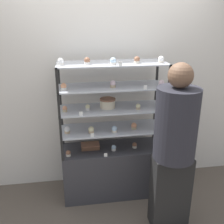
{
  "coord_description": "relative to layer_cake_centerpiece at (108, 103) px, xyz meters",
  "views": [
    {
      "loc": [
        -0.42,
        -2.73,
        2.09
      ],
      "look_at": [
        0.0,
        0.0,
        1.07
      ],
      "focal_mm": 42.0,
      "sensor_mm": 36.0,
      "label": 1
    }
  ],
  "objects": [
    {
      "name": "back_wall",
      "position": [
        0.05,
        0.34,
        0.13
      ],
      "size": [
        8.0,
        0.05,
        2.6
      ],
      "color": "silver",
      "rests_on": "ground_plane"
    },
    {
      "name": "price_tag_1",
      "position": [
        -0.2,
        -0.21,
        -0.28
      ],
      "size": [
        0.04,
        0.0,
        0.04
      ],
      "color": "white",
      "rests_on": "display_riser_lower"
    },
    {
      "name": "cupcake_15",
      "position": [
        0.56,
        -0.13,
        0.23
      ],
      "size": [
        0.06,
        0.06,
        0.08
      ],
      "color": "beige",
      "rests_on": "display_riser_upper"
    },
    {
      "name": "cupcake_9",
      "position": [
        -0.47,
        -0.06,
        -0.02
      ],
      "size": [
        0.05,
        0.05,
        0.06
      ],
      "color": "#CCB28C",
      "rests_on": "display_riser_middle"
    },
    {
      "name": "sheet_cake_frosted",
      "position": [
        -0.21,
        0.02,
        -0.53
      ],
      "size": [
        0.21,
        0.14,
        0.06
      ],
      "color": "brown",
      "rests_on": "display_base"
    },
    {
      "name": "cupcake_20",
      "position": [
        0.55,
        -0.1,
        0.48
      ],
      "size": [
        0.06,
        0.06,
        0.07
      ],
      "color": "beige",
      "rests_on": "display_riser_top"
    },
    {
      "name": "cupcake_8",
      "position": [
        0.56,
        -0.13,
        -0.27
      ],
      "size": [
        0.06,
        0.06,
        0.08
      ],
      "color": "white",
      "rests_on": "display_riser_lower"
    },
    {
      "name": "cupcake_0",
      "position": [
        -0.46,
        -0.13,
        -0.52
      ],
      "size": [
        0.05,
        0.05,
        0.07
      ],
      "color": "beige",
      "rests_on": "display_base"
    },
    {
      "name": "price_tag_3",
      "position": [
        0.37,
        -0.21,
        0.22
      ],
      "size": [
        0.04,
        0.0,
        0.04
      ],
      "color": "white",
      "rests_on": "display_riser_upper"
    },
    {
      "name": "cupcake_14",
      "position": [
        0.04,
        -0.08,
        0.23
      ],
      "size": [
        0.06,
        0.06,
        0.08
      ],
      "color": "#CCB28C",
      "rests_on": "display_riser_upper"
    },
    {
      "name": "cupcake_13",
      "position": [
        -0.47,
        -0.11,
        0.23
      ],
      "size": [
        0.06,
        0.06,
        0.08
      ],
      "color": "white",
      "rests_on": "display_riser_upper"
    },
    {
      "name": "cupcake_6",
      "position": [
        0.06,
        -0.12,
        -0.27
      ],
      "size": [
        0.06,
        0.06,
        0.08
      ],
      "color": "beige",
      "rests_on": "display_riser_lower"
    },
    {
      "name": "cupcake_16",
      "position": [
        -0.48,
        -0.08,
        0.48
      ],
      "size": [
        0.06,
        0.06,
        0.07
      ],
      "color": "white",
      "rests_on": "display_riser_top"
    },
    {
      "name": "layer_cake_centerpiece",
      "position": [
        0.0,
        0.0,
        0.0
      ],
      "size": [
        0.18,
        0.18,
        0.11
      ],
      "color": "beige",
      "rests_on": "display_riser_middle"
    },
    {
      "name": "cupcake_18",
      "position": [
        0.04,
        -0.12,
        0.48
      ],
      "size": [
        0.06,
        0.06,
        0.07
      ],
      "color": "white",
      "rests_on": "display_riser_top"
    },
    {
      "name": "cupcake_19",
      "position": [
        0.3,
        -0.09,
        0.48
      ],
      "size": [
        0.06,
        0.06,
        0.07
      ],
      "color": "beige",
      "rests_on": "display_riser_top"
    },
    {
      "name": "cupcake_7",
      "position": [
        0.29,
        -0.07,
        -0.27
      ],
      "size": [
        0.06,
        0.06,
        0.08
      ],
      "color": "#CCB28C",
      "rests_on": "display_riser_lower"
    },
    {
      "name": "display_riser_lower",
      "position": [
        0.05,
        -0.02,
        -0.32
      ],
      "size": [
        1.16,
        0.43,
        0.25
      ],
      "color": "black",
      "rests_on": "display_base"
    },
    {
      "name": "display_base",
      "position": [
        0.05,
        -0.02,
        -0.86
      ],
      "size": [
        1.16,
        0.43,
        0.61
      ],
      "color": "#333338",
      "rests_on": "ground_plane"
    },
    {
      "name": "cupcake_11",
      "position": [
        0.32,
        -0.11,
        -0.02
      ],
      "size": [
        0.05,
        0.05,
        0.06
      ],
      "color": "#CCB28C",
      "rests_on": "display_riser_middle"
    },
    {
      "name": "cupcake_2",
      "position": [
        0.31,
        -0.05,
        -0.52
      ],
      "size": [
        0.05,
        0.05,
        0.07
      ],
      "color": "beige",
      "rests_on": "display_base"
    },
    {
      "name": "price_tag_2",
      "position": [
        -0.31,
        -0.21,
        -0.03
      ],
      "size": [
        0.04,
        0.0,
        0.04
      ],
      "color": "white",
      "rests_on": "display_riser_middle"
    },
    {
      "name": "cupcake_17",
      "position": [
        -0.22,
        -0.07,
        0.48
      ],
      "size": [
        0.06,
        0.06,
        0.07
      ],
      "color": "white",
      "rests_on": "display_riser_top"
    },
    {
      "name": "cupcake_4",
      "position": [
        -0.46,
        -0.06,
        -0.27
      ],
      "size": [
        0.06,
        0.06,
        0.08
      ],
      "color": "#CCB28C",
      "rests_on": "display_riser_lower"
    },
    {
      "name": "ground_plane",
      "position": [
        0.05,
        -0.02,
        -1.17
      ],
      "size": [
        20.0,
        20.0,
        0.0
      ],
      "primitive_type": "plane",
      "color": "brown"
    },
    {
      "name": "price_tag_0",
      "position": [
        -0.05,
        -0.21,
        -0.53
      ],
      "size": [
        0.04,
        0.0,
        0.04
      ],
      "color": "white",
      "rests_on": "display_base"
    },
    {
      "name": "cupcake_10",
      "position": [
        -0.23,
        -0.05,
        -0.02
      ],
      "size": [
        0.05,
        0.05,
        0.06
      ],
      "color": "white",
      "rests_on": "display_riser_middle"
    },
    {
      "name": "cupcake_12",
      "position": [
        0.59,
        -0.06,
        -0.02
      ],
      "size": [
        0.05,
        0.05,
        0.06
      ],
      "color": "#CCB28C",
      "rests_on": "display_riser_middle"
    },
    {
      "name": "display_riser_top",
      "position": [
        0.05,
        -0.02,
        0.43
      ],
      "size": [
        1.16,
        0.43,
        0.25
      ],
      "color": "black",
      "rests_on": "display_riser_upper"
    },
    {
      "name": "display_riser_middle",
      "position": [
        0.05,
        -0.02,
        -0.07
      ],
      "size": [
        1.16,
        0.43,
        0.25
      ],
      "color": "black",
      "rests_on": "display_riser_lower"
    },
    {
      "name": "display_riser_upper",
      "position": [
        0.05,
        -0.02,
        0.18
      ],
      "size": [
        1.16,
        0.43,
        0.25
      ],
      "color": "black",
      "rests_on": "display_riser_middle"
    },
    {
      "name": "cupcake_1",
      "position": [
        0.06,
        -0.08,
        -0.52
      ],
      "size": [
        0.05,
        0.05,
        0.07
      ],
      "color": "white",
      "rests_on": "display_base"
    },
    {
      "name": "cupcake_3",
      "position": [
        0.58,
        -0.11,
        -0.52
      ],
      "size": [
        0.05,
        0.05,
        0.07
      ],
      "color": "#CCB28C",
      "rests_on": "display_base"
    },
    {
      "name": "cupcake_5",
      "position": [
        -0.2,
        -0.1,
        -0.27
      ],
      "size": [
        0.06,
        0.06,
        0.08
      ],
      "color": "#CCB28C",
      "rests_on": "display_riser_lower"
    },
    {
      "name": "price_tag_4",
      "position": [
        0.1,
        -0.21,
        0.47
      ],
      "size": [
        0.04,
        0.0,
        0.04
      ],
      "color": "white",
      "rests_on": "display_riser_top"
    },
    {
      "name": "customer_figure",
      "position": [
        0.55,
        -0.64,
        -0.25
      ],
      "size": [
        0.4,
        0.4,
        1.71
      ],
      "color": "black",
      "rests_on": "ground_plane"
    }
  ]
}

